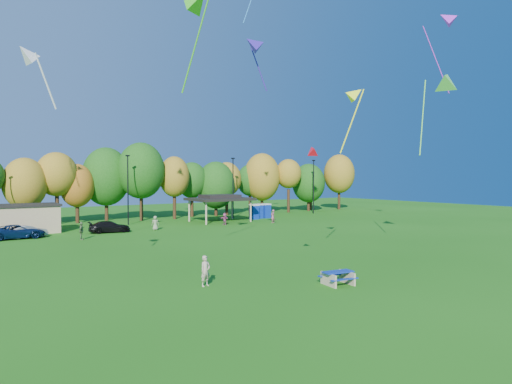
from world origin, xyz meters
TOP-DOWN VIEW (x-y plane):
  - ground at (0.00, 0.00)m, footprint 160.00×160.00m
  - tree_line at (-1.03, 45.51)m, footprint 93.57×10.55m
  - lamp_posts at (2.00, 40.00)m, footprint 64.50×0.25m
  - utility_building at (-10.00, 38.00)m, footprint 6.30×4.30m
  - pavilion at (14.00, 37.00)m, footprint 8.20×6.20m
  - porta_potties at (21.28, 37.74)m, footprint 3.75×1.89m
  - picnic_table at (1.19, 0.96)m, footprint 2.05×1.78m
  - kite_flyer at (-5.37, 5.02)m, footprint 0.72×0.55m
  - car_b at (-10.74, 33.76)m, footprint 4.12×2.51m
  - car_c at (-11.65, 33.47)m, footprint 5.22×2.49m
  - car_d at (-2.43, 33.30)m, footprint 4.72×2.43m
  - far_person_0 at (-6.49, 29.03)m, footprint 0.81×1.13m
  - far_person_1 at (2.68, 32.52)m, footprint 0.95×0.76m
  - far_person_4 at (12.45, 33.09)m, footprint 0.73×1.52m
  - far_person_5 at (19.09, 31.48)m, footprint 0.76×0.61m
  - kite_3 at (-3.44, 9.60)m, footprint 2.89×4.36m
  - kite_5 at (8.38, 6.42)m, footprint 3.05×2.29m
  - kite_6 at (1.50, 3.61)m, footprint 1.19×1.29m
  - kite_8 at (17.49, 4.75)m, footprint 4.67×3.04m
  - kite_10 at (25.50, 10.10)m, footprint 3.40×4.57m
  - kite_11 at (3.52, 13.32)m, footprint 2.87×2.15m
  - kite_13 at (-14.00, 8.46)m, footprint 2.23×1.28m

SIDE VIEW (x-z plane):
  - ground at x=0.00m, z-range 0.00..0.00m
  - picnic_table at x=1.19m, z-range 0.06..0.86m
  - car_b at x=-10.74m, z-range 0.00..1.28m
  - car_d at x=-2.43m, z-range 0.00..1.31m
  - car_c at x=-11.65m, z-range 0.00..1.44m
  - far_person_4 at x=12.45m, z-range 0.00..1.57m
  - far_person_1 at x=2.68m, z-range 0.00..1.70m
  - kite_flyer at x=-5.37m, z-range 0.00..1.78m
  - far_person_0 at x=-6.49m, z-range 0.00..1.78m
  - far_person_5 at x=19.09m, z-range 0.00..1.80m
  - porta_potties at x=21.28m, z-range 0.01..2.19m
  - utility_building at x=-10.00m, z-range 0.01..3.26m
  - pavilion at x=14.00m, z-range 1.34..5.11m
  - lamp_posts at x=2.00m, z-range 0.36..9.45m
  - tree_line at x=-1.03m, z-range 0.34..11.49m
  - kite_6 at x=1.50m, z-range 7.47..8.52m
  - kite_5 at x=8.38m, z-range 9.85..15.28m
  - kite_13 at x=-14.00m, z-range 10.96..14.44m
  - kite_8 at x=17.49m, z-range 10.56..18.36m
  - kite_11 at x=3.52m, z-range 14.92..19.56m
  - kite_3 at x=-3.44m, z-range 14.29..21.88m
  - kite_10 at x=25.50m, z-range 18.35..26.82m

